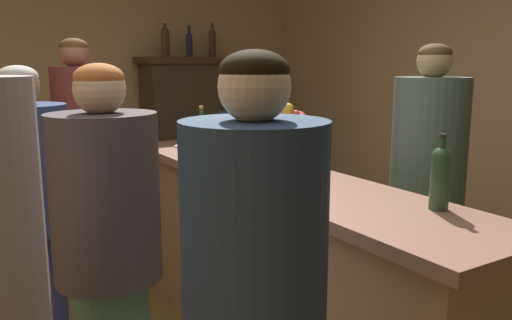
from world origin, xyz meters
name	(u,v)px	position (x,y,z in m)	size (l,w,h in m)	color
wall_back	(41,77)	(0.00, 2.98, 1.45)	(5.13, 0.12, 2.90)	tan
bar_counter	(273,265)	(0.65, 0.28, 0.51)	(0.58, 2.68, 1.01)	#946A4B
display_cabinet	(192,139)	(1.29, 2.68, 0.85)	(0.97, 0.44, 1.62)	#3B2E22
wine_bottle_pinot	(440,175)	(0.82, -0.62, 1.15)	(0.07, 0.07, 0.29)	#29462C
wine_bottle_riesling	(223,129)	(0.70, 0.92, 1.16)	(0.08, 0.08, 0.33)	black
wine_bottle_malbec	(202,130)	(0.67, 1.16, 1.13)	(0.06, 0.06, 0.28)	#2D4F30
wine_bottle_chardonnay	(304,156)	(0.63, 0.00, 1.14)	(0.07, 0.07, 0.31)	#413012
wine_glass_front	(241,145)	(0.62, 0.56, 1.12)	(0.07, 0.07, 0.15)	white
wine_glass_mid	(253,155)	(0.52, 0.26, 1.12)	(0.06, 0.06, 0.15)	white
flower_arrangement	(295,137)	(0.85, 0.37, 1.17)	(0.16, 0.16, 0.35)	#553123
cheese_plate	(185,146)	(0.61, 1.29, 1.02)	(0.14, 0.14, 0.01)	white
display_bottle_left	(165,41)	(1.04, 2.68, 1.77)	(0.08, 0.08, 0.32)	#4E2C20
display_bottle_midleft	(189,44)	(1.28, 2.68, 1.75)	(0.06, 0.06, 0.29)	#1E2337
display_bottle_center	(212,41)	(1.52, 2.68, 1.78)	(0.07, 0.07, 0.34)	#422F1E
patron_tall	(30,220)	(-0.47, 0.66, 0.84)	(0.40, 0.40, 1.56)	navy
patron_redhead	(81,158)	(-0.02, 1.54, 0.96)	(0.32, 0.32, 1.72)	gray
patron_in_grey	(109,260)	(-0.30, -0.05, 0.85)	(0.39, 0.39, 1.57)	#3D5E4D
bartender	(426,192)	(1.35, -0.12, 0.90)	(0.38, 0.38, 1.66)	#B2B193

